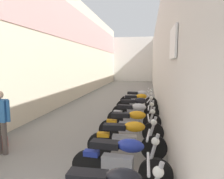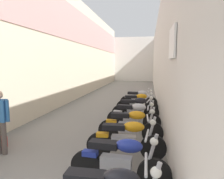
{
  "view_description": "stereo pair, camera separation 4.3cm",
  "coord_description": "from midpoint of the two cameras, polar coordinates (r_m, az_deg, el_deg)",
  "views": [
    {
      "loc": [
        1.97,
        -1.15,
        2.2
      ],
      "look_at": [
        0.53,
        6.91,
        1.17
      ],
      "focal_mm": 32.66,
      "sensor_mm": 36.0,
      "label": 1
    },
    {
      "loc": [
        2.01,
        -1.13,
        2.2
      ],
      "look_at": [
        0.53,
        6.91,
        1.17
      ],
      "focal_mm": 32.66,
      "sensor_mm": 36.0,
      "label": 2
    }
  ],
  "objects": [
    {
      "name": "pedestrian_mid_alley",
      "position": [
        5.62,
        -28.98,
        -6.93
      ],
      "size": [
        0.52,
        0.23,
        1.57
      ],
      "color": "#564C47",
      "rests_on": "ground"
    },
    {
      "name": "motorcycle_third",
      "position": [
        4.83,
        3.98,
        -13.43
      ],
      "size": [
        1.85,
        0.58,
        1.04
      ],
      "color": "black",
      "rests_on": "ground"
    },
    {
      "name": "building_left",
      "position": [
        14.35,
        -8.95,
        11.0
      ],
      "size": [
        0.45,
        24.9,
        6.29
      ],
      "color": "beige",
      "rests_on": "ground"
    },
    {
      "name": "ground_plane",
      "position": [
        11.97,
        0.36,
        -3.42
      ],
      "size": [
        40.9,
        40.9,
        0.0
      ],
      "primitive_type": "plane",
      "color": "slate"
    },
    {
      "name": "motorcycle_fourth",
      "position": [
        5.85,
        5.13,
        -9.73
      ],
      "size": [
        1.85,
        0.58,
        1.04
      ],
      "color": "black",
      "rests_on": "ground"
    },
    {
      "name": "motorcycle_fifth",
      "position": [
        6.93,
        5.94,
        -7.07
      ],
      "size": [
        1.84,
        0.58,
        1.04
      ],
      "color": "black",
      "rests_on": "ground"
    },
    {
      "name": "building_right",
      "position": [
        13.61,
        13.07,
        8.72
      ],
      "size": [
        0.45,
        24.9,
        5.22
      ],
      "color": "beige",
      "rests_on": "ground"
    },
    {
      "name": "building_far_end",
      "position": [
        27.12,
        5.96,
        8.35
      ],
      "size": [
        7.92,
        2.0,
        5.55
      ],
      "primitive_type": "cube",
      "color": "silver",
      "rests_on": "ground"
    },
    {
      "name": "motorcycle_sixth",
      "position": [
        8.0,
        6.53,
        -5.13
      ],
      "size": [
        1.84,
        0.58,
        1.04
      ],
      "color": "black",
      "rests_on": "ground"
    },
    {
      "name": "motorcycle_eighth",
      "position": [
        10.2,
        7.32,
        -2.48
      ],
      "size": [
        1.85,
        0.58,
        1.04
      ],
      "color": "black",
      "rests_on": "ground"
    },
    {
      "name": "motorcycle_seventh",
      "position": [
        9.08,
        6.97,
        -3.67
      ],
      "size": [
        1.85,
        0.58,
        1.04
      ],
      "color": "black",
      "rests_on": "ground"
    },
    {
      "name": "motorcycle_second",
      "position": [
        3.84,
        2.15,
        -19.06
      ],
      "size": [
        1.85,
        0.58,
        1.04
      ],
      "color": "black",
      "rests_on": "ground"
    }
  ]
}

